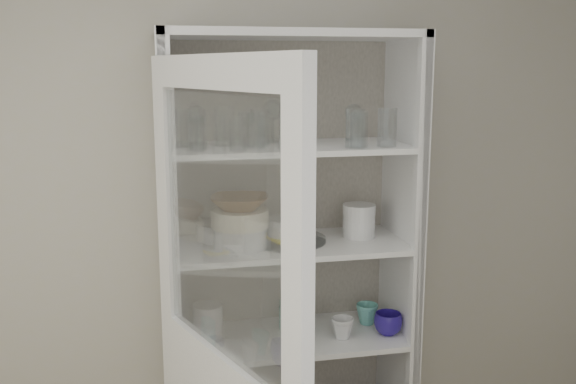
{
  "coord_description": "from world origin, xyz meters",
  "views": [
    {
      "loc": [
        -0.33,
        -1.2,
        1.96
      ],
      "look_at": [
        0.2,
        1.27,
        1.47
      ],
      "focal_mm": 40.0,
      "sensor_mm": 36.0,
      "label": 1
    }
  ],
  "objects_px": {
    "goblet_1": "(272,119)",
    "mug_blue": "(388,324)",
    "cream_bowl": "(240,218)",
    "white_ramekin": "(287,227)",
    "goblet_0": "(197,123)",
    "grey_bowl_stack": "(359,221)",
    "plate_stack_front": "(240,237)",
    "plate_stack_back": "(221,231)",
    "pantry_cabinet": "(285,311)",
    "mug_teal": "(367,314)",
    "yellow_trivet": "(287,236)",
    "glass_platter": "(287,240)",
    "goblet_3": "(353,120)",
    "goblet_2": "(290,123)",
    "terracotta_bowl": "(240,203)",
    "teal_jar": "(290,315)",
    "mug_white": "(342,328)",
    "white_canister": "(208,322)",
    "measuring_cups": "(207,342)"
  },
  "relations": [
    {
      "from": "plate_stack_back",
      "to": "grey_bowl_stack",
      "type": "distance_m",
      "value": 0.58
    },
    {
      "from": "goblet_1",
      "to": "glass_platter",
      "type": "xyz_separation_m",
      "value": [
        0.04,
        -0.09,
        -0.49
      ]
    },
    {
      "from": "cream_bowl",
      "to": "white_ramekin",
      "type": "relative_size",
      "value": 1.43
    },
    {
      "from": "goblet_2",
      "to": "terracotta_bowl",
      "type": "distance_m",
      "value": 0.39
    },
    {
      "from": "white_ramekin",
      "to": "plate_stack_back",
      "type": "bearing_deg",
      "value": 158.34
    },
    {
      "from": "plate_stack_front",
      "to": "grey_bowl_stack",
      "type": "xyz_separation_m",
      "value": [
        0.51,
        0.05,
        0.03
      ]
    },
    {
      "from": "cream_bowl",
      "to": "mug_blue",
      "type": "distance_m",
      "value": 0.77
    },
    {
      "from": "plate_stack_front",
      "to": "plate_stack_back",
      "type": "distance_m",
      "value": 0.16
    },
    {
      "from": "goblet_3",
      "to": "glass_platter",
      "type": "xyz_separation_m",
      "value": [
        -0.31,
        -0.11,
        -0.47
      ]
    },
    {
      "from": "goblet_1",
      "to": "mug_white",
      "type": "bearing_deg",
      "value": -35.21
    },
    {
      "from": "plate_stack_back",
      "to": "terracotta_bowl",
      "type": "relative_size",
      "value": 0.9
    },
    {
      "from": "goblet_3",
      "to": "white_canister",
      "type": "height_order",
      "value": "goblet_3"
    },
    {
      "from": "goblet_1",
      "to": "teal_jar",
      "type": "relative_size",
      "value": 1.64
    },
    {
      "from": "pantry_cabinet",
      "to": "yellow_trivet",
      "type": "bearing_deg",
      "value": -93.66
    },
    {
      "from": "white_canister",
      "to": "mug_white",
      "type": "bearing_deg",
      "value": -12.21
    },
    {
      "from": "terracotta_bowl",
      "to": "white_canister",
      "type": "xyz_separation_m",
      "value": [
        -0.13,
        0.07,
        -0.51
      ]
    },
    {
      "from": "mug_white",
      "to": "measuring_cups",
      "type": "height_order",
      "value": "mug_white"
    },
    {
      "from": "plate_stack_back",
      "to": "white_canister",
      "type": "bearing_deg",
      "value": -130.64
    },
    {
      "from": "goblet_1",
      "to": "goblet_3",
      "type": "xyz_separation_m",
      "value": [
        0.35,
        0.02,
        -0.01
      ]
    },
    {
      "from": "goblet_1",
      "to": "mug_blue",
      "type": "distance_m",
      "value": 0.98
    },
    {
      "from": "plate_stack_front",
      "to": "terracotta_bowl",
      "type": "bearing_deg",
      "value": 180.0
    },
    {
      "from": "goblet_0",
      "to": "terracotta_bowl",
      "type": "bearing_deg",
      "value": -38.04
    },
    {
      "from": "plate_stack_front",
      "to": "mug_teal",
      "type": "distance_m",
      "value": 0.69
    },
    {
      "from": "glass_platter",
      "to": "mug_blue",
      "type": "height_order",
      "value": "glass_platter"
    },
    {
      "from": "cream_bowl",
      "to": "terracotta_bowl",
      "type": "distance_m",
      "value": 0.06
    },
    {
      "from": "goblet_2",
      "to": "goblet_3",
      "type": "height_order",
      "value": "same"
    },
    {
      "from": "plate_stack_front",
      "to": "pantry_cabinet",
      "type": "bearing_deg",
      "value": 26.24
    },
    {
      "from": "goblet_2",
      "to": "plate_stack_front",
      "type": "relative_size",
      "value": 0.78
    },
    {
      "from": "white_canister",
      "to": "measuring_cups",
      "type": "bearing_deg",
      "value": -98.23
    },
    {
      "from": "cream_bowl",
      "to": "mug_blue",
      "type": "relative_size",
      "value": 1.93
    },
    {
      "from": "cream_bowl",
      "to": "teal_jar",
      "type": "distance_m",
      "value": 0.52
    },
    {
      "from": "plate_stack_front",
      "to": "grey_bowl_stack",
      "type": "bearing_deg",
      "value": 6.09
    },
    {
      "from": "goblet_0",
      "to": "plate_stack_back",
      "type": "distance_m",
      "value": 0.46
    },
    {
      "from": "grey_bowl_stack",
      "to": "mug_blue",
      "type": "bearing_deg",
      "value": -45.64
    },
    {
      "from": "teal_jar",
      "to": "goblet_2",
      "type": "bearing_deg",
      "value": 88.56
    },
    {
      "from": "goblet_3",
      "to": "white_ramekin",
      "type": "height_order",
      "value": "goblet_3"
    },
    {
      "from": "cream_bowl",
      "to": "grey_bowl_stack",
      "type": "height_order",
      "value": "cream_bowl"
    },
    {
      "from": "mug_blue",
      "to": "terracotta_bowl",
      "type": "bearing_deg",
      "value": 167.91
    },
    {
      "from": "goblet_0",
      "to": "yellow_trivet",
      "type": "distance_m",
      "value": 0.58
    },
    {
      "from": "goblet_0",
      "to": "grey_bowl_stack",
      "type": "bearing_deg",
      "value": -5.46
    },
    {
      "from": "pantry_cabinet",
      "to": "goblet_0",
      "type": "bearing_deg",
      "value": 177.06
    },
    {
      "from": "terracotta_bowl",
      "to": "mug_white",
      "type": "distance_m",
      "value": 0.68
    },
    {
      "from": "goblet_1",
      "to": "goblet_3",
      "type": "distance_m",
      "value": 0.35
    },
    {
      "from": "white_ramekin",
      "to": "grey_bowl_stack",
      "type": "height_order",
      "value": "grey_bowl_stack"
    },
    {
      "from": "plate_stack_back",
      "to": "glass_platter",
      "type": "height_order",
      "value": "plate_stack_back"
    },
    {
      "from": "mug_white",
      "to": "plate_stack_back",
      "type": "bearing_deg",
      "value": 179.71
    },
    {
      "from": "mug_blue",
      "to": "goblet_1",
      "type": "bearing_deg",
      "value": 150.88
    },
    {
      "from": "white_ramekin",
      "to": "grey_bowl_stack",
      "type": "relative_size",
      "value": 1.13
    },
    {
      "from": "glass_platter",
      "to": "goblet_3",
      "type": "bearing_deg",
      "value": 19.63
    },
    {
      "from": "goblet_3",
      "to": "glass_platter",
      "type": "height_order",
      "value": "goblet_3"
    }
  ]
}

